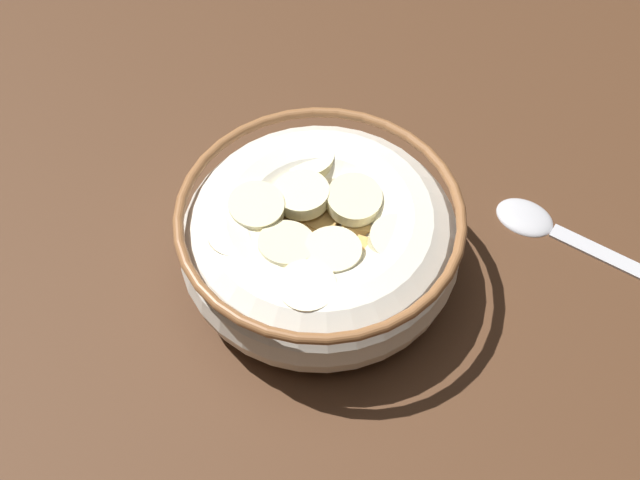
% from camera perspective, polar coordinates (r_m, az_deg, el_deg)
% --- Properties ---
extents(ground_plane, '(0.95, 0.95, 0.02)m').
position_cam_1_polar(ground_plane, '(0.52, 0.00, -2.57)').
color(ground_plane, '#472B19').
extents(cereal_bowl, '(0.16, 0.16, 0.06)m').
position_cam_1_polar(cereal_bowl, '(0.49, -0.04, 0.05)').
color(cereal_bowl, silver).
rests_on(cereal_bowl, ground_plane).
extents(spoon, '(0.08, 0.13, 0.01)m').
position_cam_1_polar(spoon, '(0.54, 15.51, 0.64)').
color(spoon, '#B7B7BC').
rests_on(spoon, ground_plane).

